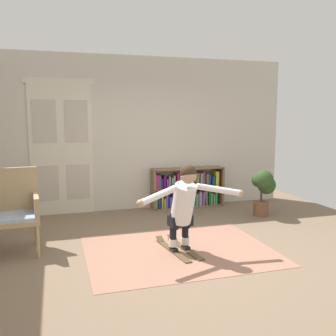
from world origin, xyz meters
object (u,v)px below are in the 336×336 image
object	(u,v)px
wicker_chair	(14,209)
potted_plant	(264,186)
person_skier	(184,202)
bookshelf	(187,189)
skis_pair	(178,248)

from	to	relation	value
wicker_chair	potted_plant	world-z (taller)	wicker_chair
person_skier	bookshelf	bearing A→B (deg)	69.40
bookshelf	wicker_chair	distance (m)	3.45
bookshelf	wicker_chair	world-z (taller)	wicker_chair
bookshelf	potted_plant	size ratio (longest dim) A/B	1.71
person_skier	skis_pair	bearing A→B (deg)	98.02
bookshelf	skis_pair	xyz separation A→B (m)	(-0.93, -2.25, -0.33)
potted_plant	person_skier	distance (m)	2.41
bookshelf	potted_plant	bearing A→B (deg)	-44.59
potted_plant	skis_pair	world-z (taller)	potted_plant
wicker_chair	person_skier	world-z (taller)	person_skier
wicker_chair	potted_plant	xyz separation A→B (m)	(4.07, 0.63, -0.04)
person_skier	wicker_chair	bearing A→B (deg)	160.51
potted_plant	person_skier	bearing A→B (deg)	-145.40
skis_pair	wicker_chair	bearing A→B (deg)	164.52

